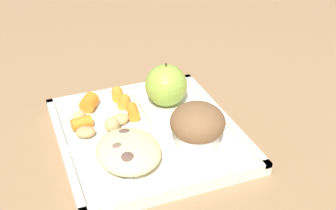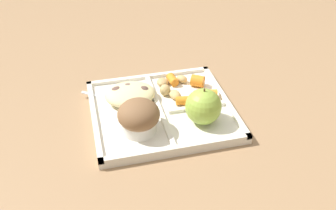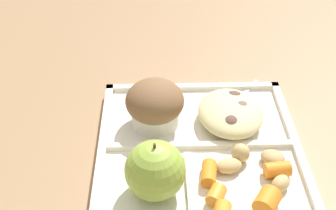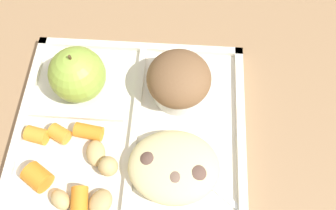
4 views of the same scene
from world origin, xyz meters
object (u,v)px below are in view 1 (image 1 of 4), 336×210
Objects in this scene: green_apple at (166,85)px; plastic_fork at (130,178)px; lunch_tray at (147,135)px; bran_muffin at (197,126)px.

plastic_fork is (0.18, -0.12, -0.04)m from green_apple.
lunch_tray is 2.61× the size of plastic_fork.
green_apple is 0.69× the size of plastic_fork.
bran_muffin reaches higher than plastic_fork.
green_apple is (-0.08, 0.06, 0.04)m from lunch_tray.
lunch_tray is 3.58× the size of bran_muffin.
plastic_fork is (0.04, -0.12, -0.03)m from bran_muffin.
green_apple is at bearing 140.07° from lunch_tray.
bran_muffin is at bearing 45.20° from lunch_tray.
plastic_fork is at bearing -30.54° from lunch_tray.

